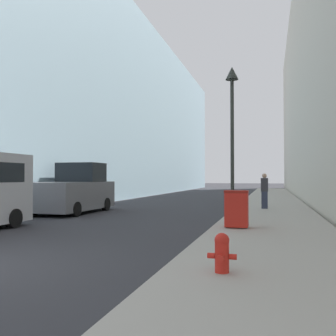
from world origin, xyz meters
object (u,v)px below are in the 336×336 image
(trash_bin, at_px, (237,208))
(lamppost, at_px, (232,114))
(pickup_truck, at_px, (74,192))
(fire_hydrant, at_px, (222,252))
(pedestrian_on_sidewalk, at_px, (264,191))

(trash_bin, height_order, lamppost, lamppost)
(lamppost, height_order, pickup_truck, lamppost)
(fire_hydrant, distance_m, pedestrian_on_sidewalk, 12.90)
(lamppost, xyz_separation_m, pickup_truck, (-7.61, 1.19, -3.18))
(lamppost, bearing_deg, fire_hydrant, -85.49)
(fire_hydrant, distance_m, pickup_truck, 12.96)
(lamppost, distance_m, pedestrian_on_sidewalk, 5.33)
(fire_hydrant, relative_size, pedestrian_on_sidewalk, 0.37)
(trash_bin, bearing_deg, pickup_truck, 151.14)
(pedestrian_on_sidewalk, bearing_deg, trash_bin, -95.48)
(fire_hydrant, bearing_deg, pedestrian_on_sidewalk, 87.95)
(trash_bin, height_order, pedestrian_on_sidewalk, pedestrian_on_sidewalk)
(pedestrian_on_sidewalk, bearing_deg, fire_hydrant, -92.05)
(fire_hydrant, height_order, lamppost, lamppost)
(pickup_truck, distance_m, pedestrian_on_sidewalk, 9.24)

